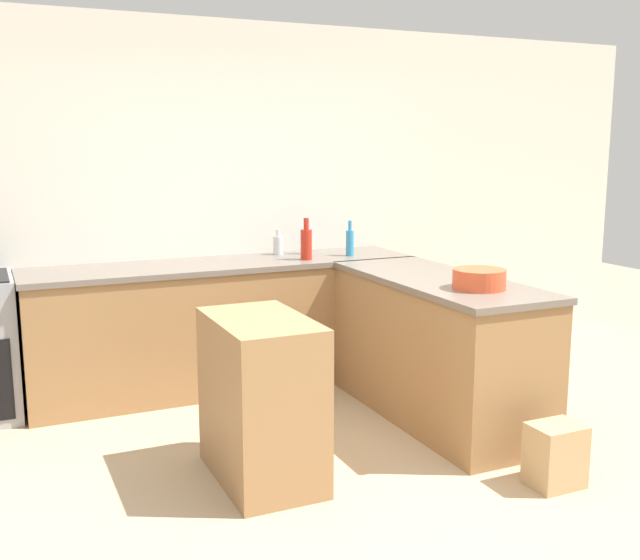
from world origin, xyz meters
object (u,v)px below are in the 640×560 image
(dish_soap_bottle, at_px, (350,242))
(paper_bag, at_px, (555,455))
(mixing_bowl, at_px, (479,279))
(water_bottle_blue, at_px, (307,240))
(island_table, at_px, (261,399))
(hot_sauce_bottle, at_px, (306,243))
(vinegar_bottle_clear, at_px, (278,245))

(dish_soap_bottle, distance_m, paper_bag, 2.40)
(mixing_bowl, relative_size, paper_bag, 0.93)
(water_bottle_blue, distance_m, paper_bag, 2.63)
(island_table, height_order, hot_sauce_bottle, hot_sauce_bottle)
(mixing_bowl, relative_size, dish_soap_bottle, 1.16)
(water_bottle_blue, bearing_deg, paper_bag, -81.60)
(island_table, xyz_separation_m, dish_soap_bottle, (1.27, 1.50, 0.60))
(mixing_bowl, xyz_separation_m, paper_bag, (0.00, -0.72, -0.83))
(mixing_bowl, height_order, paper_bag, mixing_bowl)
(water_bottle_blue, bearing_deg, island_table, -120.54)
(island_table, relative_size, water_bottle_blue, 3.28)
(mixing_bowl, relative_size, vinegar_bottle_clear, 1.60)
(vinegar_bottle_clear, distance_m, dish_soap_bottle, 0.56)
(water_bottle_blue, relative_size, dish_soap_bottle, 1.00)
(hot_sauce_bottle, distance_m, vinegar_bottle_clear, 0.34)
(hot_sauce_bottle, height_order, vinegar_bottle_clear, hot_sauce_bottle)
(water_bottle_blue, height_order, paper_bag, water_bottle_blue)
(dish_soap_bottle, height_order, paper_bag, dish_soap_bottle)
(hot_sauce_bottle, bearing_deg, water_bottle_blue, 64.85)
(hot_sauce_bottle, bearing_deg, paper_bag, -77.44)
(hot_sauce_bottle, relative_size, vinegar_bottle_clear, 1.58)
(island_table, height_order, water_bottle_blue, water_bottle_blue)
(hot_sauce_bottle, distance_m, paper_bag, 2.41)
(island_table, distance_m, vinegar_bottle_clear, 2.03)
(hot_sauce_bottle, bearing_deg, dish_soap_bottle, 5.93)
(hot_sauce_bottle, bearing_deg, mixing_bowl, -71.71)
(vinegar_bottle_clear, relative_size, paper_bag, 0.58)
(water_bottle_blue, xyz_separation_m, paper_bag, (0.36, -2.45, -0.88))
(vinegar_bottle_clear, bearing_deg, paper_bag, -76.87)
(island_table, height_order, mixing_bowl, mixing_bowl)
(mixing_bowl, bearing_deg, paper_bag, -89.87)
(hot_sauce_bottle, bearing_deg, vinegar_bottle_clear, 106.89)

